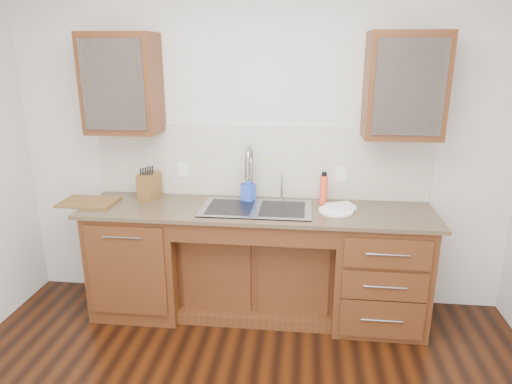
# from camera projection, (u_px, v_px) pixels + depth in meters

# --- Properties ---
(wall_back) EXTENTS (4.00, 0.10, 2.70)m
(wall_back) POSITION_uv_depth(u_px,v_px,m) (261.00, 143.00, 3.72)
(wall_back) COLOR silver
(wall_back) RESTS_ON ground
(base_cabinet_left) EXTENTS (0.70, 0.62, 0.88)m
(base_cabinet_left) POSITION_uv_depth(u_px,v_px,m) (142.00, 258.00, 3.74)
(base_cabinet_left) COLOR #593014
(base_cabinet_left) RESTS_ON ground
(base_cabinet_center) EXTENTS (1.20, 0.44, 0.70)m
(base_cabinet_center) POSITION_uv_depth(u_px,v_px,m) (258.00, 269.00, 3.75)
(base_cabinet_center) COLOR #593014
(base_cabinet_center) RESTS_ON ground
(base_cabinet_right) EXTENTS (0.70, 0.62, 0.88)m
(base_cabinet_right) POSITION_uv_depth(u_px,v_px,m) (378.00, 269.00, 3.54)
(base_cabinet_right) COLOR #593014
(base_cabinet_right) RESTS_ON ground
(countertop) EXTENTS (2.70, 0.65, 0.03)m
(countertop) POSITION_uv_depth(u_px,v_px,m) (256.00, 210.00, 3.49)
(countertop) COLOR #84705B
(countertop) RESTS_ON base_cabinet_left
(backsplash) EXTENTS (2.70, 0.02, 0.59)m
(backsplash) POSITION_uv_depth(u_px,v_px,m) (261.00, 162.00, 3.70)
(backsplash) COLOR beige
(backsplash) RESTS_ON wall_back
(sink) EXTENTS (0.84, 0.46, 0.19)m
(sink) POSITION_uv_depth(u_px,v_px,m) (256.00, 220.00, 3.50)
(sink) COLOR #9E9EA5
(sink) RESTS_ON countertop
(faucet) EXTENTS (0.04, 0.04, 0.40)m
(faucet) POSITION_uv_depth(u_px,v_px,m) (251.00, 176.00, 3.64)
(faucet) COLOR #999993
(faucet) RESTS_ON countertop
(filter_tap) EXTENTS (0.02, 0.02, 0.24)m
(filter_tap) POSITION_uv_depth(u_px,v_px,m) (282.00, 186.00, 3.65)
(filter_tap) COLOR #999993
(filter_tap) RESTS_ON countertop
(upper_cabinet_left) EXTENTS (0.55, 0.34, 0.75)m
(upper_cabinet_left) POSITION_uv_depth(u_px,v_px,m) (122.00, 84.00, 3.48)
(upper_cabinet_left) COLOR #593014
(upper_cabinet_left) RESTS_ON wall_back
(upper_cabinet_right) EXTENTS (0.55, 0.34, 0.75)m
(upper_cabinet_right) POSITION_uv_depth(u_px,v_px,m) (405.00, 86.00, 3.26)
(upper_cabinet_right) COLOR #593014
(upper_cabinet_right) RESTS_ON wall_back
(outlet_left) EXTENTS (0.08, 0.01, 0.12)m
(outlet_left) POSITION_uv_depth(u_px,v_px,m) (183.00, 170.00, 3.78)
(outlet_left) COLOR white
(outlet_left) RESTS_ON backsplash
(outlet_right) EXTENTS (0.08, 0.01, 0.12)m
(outlet_right) POSITION_uv_depth(u_px,v_px,m) (341.00, 174.00, 3.65)
(outlet_right) COLOR white
(outlet_right) RESTS_ON backsplash
(soap_bottle) EXTENTS (0.13, 0.13, 0.21)m
(soap_bottle) POSITION_uv_depth(u_px,v_px,m) (248.00, 189.00, 3.64)
(soap_bottle) COLOR blue
(soap_bottle) RESTS_ON countertop
(water_bottle) EXTENTS (0.07, 0.07, 0.23)m
(water_bottle) POSITION_uv_depth(u_px,v_px,m) (324.00, 190.00, 3.57)
(water_bottle) COLOR #EB4E2B
(water_bottle) RESTS_ON countertop
(plate) EXTENTS (0.29, 0.29, 0.01)m
(plate) POSITION_uv_depth(u_px,v_px,m) (336.00, 211.00, 3.42)
(plate) COLOR white
(plate) RESTS_ON countertop
(dish_towel) EXTENTS (0.23, 0.21, 0.03)m
(dish_towel) POSITION_uv_depth(u_px,v_px,m) (341.00, 206.00, 3.44)
(dish_towel) COLOR silver
(dish_towel) RESTS_ON plate
(knife_block) EXTENTS (0.16, 0.21, 0.21)m
(knife_block) POSITION_uv_depth(u_px,v_px,m) (149.00, 186.00, 3.70)
(knife_block) COLOR olive
(knife_block) RESTS_ON countertop
(cutting_board) EXTENTS (0.43, 0.31, 0.02)m
(cutting_board) POSITION_uv_depth(u_px,v_px,m) (89.00, 202.00, 3.61)
(cutting_board) COLOR brown
(cutting_board) RESTS_ON countertop
(cup_left_a) EXTENTS (0.13, 0.13, 0.10)m
(cup_left_a) POSITION_uv_depth(u_px,v_px,m) (111.00, 91.00, 3.51)
(cup_left_a) COLOR silver
(cup_left_a) RESTS_ON upper_cabinet_left
(cup_left_b) EXTENTS (0.10, 0.10, 0.09)m
(cup_left_b) POSITION_uv_depth(u_px,v_px,m) (129.00, 91.00, 3.49)
(cup_left_b) COLOR white
(cup_left_b) RESTS_ON upper_cabinet_left
(cup_right_a) EXTENTS (0.13, 0.13, 0.10)m
(cup_right_a) POSITION_uv_depth(u_px,v_px,m) (394.00, 93.00, 3.28)
(cup_right_a) COLOR white
(cup_right_a) RESTS_ON upper_cabinet_right
(cup_right_b) EXTENTS (0.12, 0.12, 0.09)m
(cup_right_b) POSITION_uv_depth(u_px,v_px,m) (426.00, 94.00, 3.26)
(cup_right_b) COLOR white
(cup_right_b) RESTS_ON upper_cabinet_right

